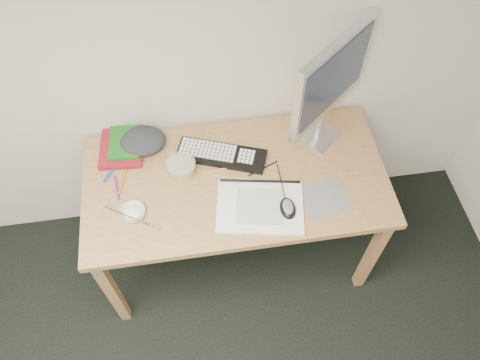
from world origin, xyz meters
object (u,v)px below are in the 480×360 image
object	(u,v)px
sketchpad	(260,207)
keyboard	(221,155)
desk	(236,188)
rice_bowl	(133,213)
monitor	(331,81)

from	to	relation	value
sketchpad	keyboard	distance (m)	0.33
desk	rice_bowl	size ratio (longest dim) A/B	12.71
sketchpad	monitor	bearing A→B (deg)	55.00
monitor	rice_bowl	distance (m)	1.03
desk	keyboard	xyz separation A→B (m)	(-0.05, 0.14, 0.09)
keyboard	monitor	distance (m)	0.61
monitor	desk	bearing A→B (deg)	163.23
sketchpad	rice_bowl	world-z (taller)	rice_bowl
desk	monitor	xyz separation A→B (m)	(0.44, 0.19, 0.45)
monitor	rice_bowl	world-z (taller)	monitor
keyboard	rice_bowl	bearing A→B (deg)	-128.34
keyboard	sketchpad	bearing A→B (deg)	-46.23
desk	keyboard	bearing A→B (deg)	109.93
sketchpad	desk	bearing A→B (deg)	126.76
desk	monitor	distance (m)	0.66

